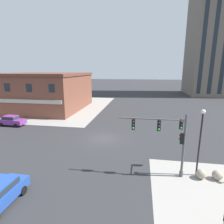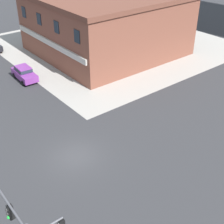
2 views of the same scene
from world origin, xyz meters
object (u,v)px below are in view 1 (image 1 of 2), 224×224
at_px(bollard_sphere_curb_a, 201,174).
at_px(bollard_sphere_curb_b, 217,175).
at_px(traffic_signal_main, 170,136).
at_px(street_lamp_corner_near, 200,136).
at_px(car_main_southbound_near, 11,120).

xyz_separation_m(bollard_sphere_curb_a, bollard_sphere_curb_b, (1.32, 0.05, 0.00)).
bearing_deg(traffic_signal_main, bollard_sphere_curb_a, -5.55).
distance_m(street_lamp_corner_near, car_main_southbound_near, 28.61).
xyz_separation_m(traffic_signal_main, street_lamp_corner_near, (2.48, 0.22, 0.08)).
height_order(traffic_signal_main, bollard_sphere_curb_a, traffic_signal_main).
relative_size(street_lamp_corner_near, car_main_southbound_near, 1.34).
relative_size(traffic_signal_main, bollard_sphere_curb_b, 6.87).
height_order(traffic_signal_main, car_main_southbound_near, traffic_signal_main).
relative_size(traffic_signal_main, car_main_southbound_near, 1.29).
xyz_separation_m(bollard_sphere_curb_a, street_lamp_corner_near, (-0.24, 0.48, 3.29)).
bearing_deg(bollard_sphere_curb_b, street_lamp_corner_near, 164.72).
distance_m(bollard_sphere_curb_a, bollard_sphere_curb_b, 1.32).
bearing_deg(traffic_signal_main, car_main_southbound_near, 155.72).
bearing_deg(car_main_southbound_near, traffic_signal_main, -24.28).
height_order(street_lamp_corner_near, car_main_southbound_near, street_lamp_corner_near).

